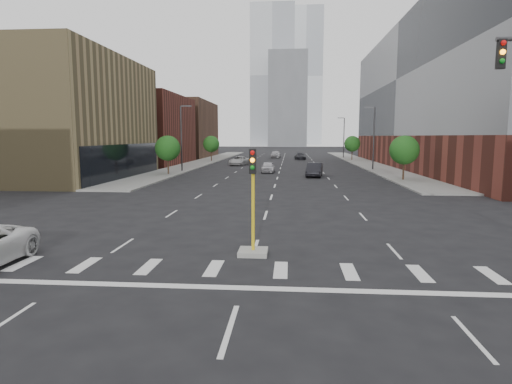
# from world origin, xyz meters

# --- Properties ---
(ground) EXTENTS (400.00, 400.00, 0.00)m
(ground) POSITION_xyz_m (0.00, 0.00, 0.00)
(ground) COLOR black
(ground) RESTS_ON ground
(sidewalk_left_far) EXTENTS (5.00, 92.00, 0.15)m
(sidewalk_left_far) POSITION_xyz_m (-15.00, 74.00, 0.07)
(sidewalk_left_far) COLOR gray
(sidewalk_left_far) RESTS_ON ground
(sidewalk_right_far) EXTENTS (5.00, 92.00, 0.15)m
(sidewalk_right_far) POSITION_xyz_m (15.00, 74.00, 0.07)
(sidewalk_right_far) COLOR gray
(sidewalk_right_far) RESTS_ON ground
(building_left_mid) EXTENTS (20.00, 24.00, 14.00)m
(building_left_mid) POSITION_xyz_m (-27.50, 40.00, 7.00)
(building_left_mid) COLOR #938053
(building_left_mid) RESTS_ON ground
(building_left_far_a) EXTENTS (20.00, 22.00, 12.00)m
(building_left_far_a) POSITION_xyz_m (-27.50, 66.00, 6.00)
(building_left_far_a) COLOR brown
(building_left_far_a) RESTS_ON ground
(building_left_far_b) EXTENTS (20.00, 24.00, 13.00)m
(building_left_far_b) POSITION_xyz_m (-27.50, 92.00, 6.50)
(building_left_far_b) COLOR brown
(building_left_far_b) RESTS_ON ground
(building_right_main) EXTENTS (24.00, 70.00, 22.00)m
(building_right_main) POSITION_xyz_m (29.50, 60.00, 11.00)
(building_right_main) COLOR brown
(building_right_main) RESTS_ON ground
(tower_left) EXTENTS (22.00, 22.00, 70.00)m
(tower_left) POSITION_xyz_m (-8.00, 220.00, 35.00)
(tower_left) COLOR #B2B7BC
(tower_left) RESTS_ON ground
(tower_right) EXTENTS (20.00, 20.00, 80.00)m
(tower_right) POSITION_xyz_m (10.00, 260.00, 40.00)
(tower_right) COLOR #B2B7BC
(tower_right) RESTS_ON ground
(tower_mid) EXTENTS (18.00, 18.00, 44.00)m
(tower_mid) POSITION_xyz_m (0.00, 200.00, 22.00)
(tower_mid) COLOR slate
(tower_mid) RESTS_ON ground
(median_traffic_signal) EXTENTS (1.20, 1.20, 4.40)m
(median_traffic_signal) POSITION_xyz_m (0.00, 8.97, 0.97)
(median_traffic_signal) COLOR #999993
(median_traffic_signal) RESTS_ON ground
(streetlight_right_a) EXTENTS (1.60, 0.22, 9.07)m
(streetlight_right_a) POSITION_xyz_m (13.41, 55.00, 5.01)
(streetlight_right_a) COLOR #2D2D30
(streetlight_right_a) RESTS_ON ground
(streetlight_right_b) EXTENTS (1.60, 0.22, 9.07)m
(streetlight_right_b) POSITION_xyz_m (13.41, 90.00, 5.01)
(streetlight_right_b) COLOR #2D2D30
(streetlight_right_b) RESTS_ON ground
(streetlight_left) EXTENTS (1.60, 0.22, 9.07)m
(streetlight_left) POSITION_xyz_m (-13.41, 50.00, 5.01)
(streetlight_left) COLOR #2D2D30
(streetlight_left) RESTS_ON ground
(tree_left_near) EXTENTS (3.20, 3.20, 4.85)m
(tree_left_near) POSITION_xyz_m (-14.00, 45.00, 3.39)
(tree_left_near) COLOR #382619
(tree_left_near) RESTS_ON ground
(tree_left_far) EXTENTS (3.20, 3.20, 4.85)m
(tree_left_far) POSITION_xyz_m (-14.00, 75.00, 3.39)
(tree_left_far) COLOR #382619
(tree_left_far) RESTS_ON ground
(tree_right_near) EXTENTS (3.20, 3.20, 4.85)m
(tree_right_near) POSITION_xyz_m (14.00, 40.00, 3.39)
(tree_right_near) COLOR #382619
(tree_right_near) RESTS_ON ground
(tree_right_far) EXTENTS (3.20, 3.20, 4.85)m
(tree_right_far) POSITION_xyz_m (14.00, 80.00, 3.39)
(tree_right_far) COLOR #382619
(tree_right_far) RESTS_ON ground
(car_near_left) EXTENTS (1.78, 4.42, 1.51)m
(car_near_left) POSITION_xyz_m (-1.50, 49.76, 0.75)
(car_near_left) COLOR #B3B2B7
(car_near_left) RESTS_ON ground
(car_mid_right) EXTENTS (2.38, 5.29, 1.68)m
(car_mid_right) POSITION_xyz_m (4.46, 44.21, 0.84)
(car_mid_right) COLOR black
(car_mid_right) RESTS_ON ground
(car_far_left) EXTENTS (3.33, 5.79, 1.52)m
(car_far_left) POSITION_xyz_m (-7.21, 64.12, 0.76)
(car_far_left) COLOR #B4B4B4
(car_far_left) RESTS_ON ground
(car_deep_right) EXTENTS (2.56, 5.12, 1.43)m
(car_deep_right) POSITION_xyz_m (3.57, 82.47, 0.71)
(car_deep_right) COLOR black
(car_deep_right) RESTS_ON ground
(car_distant) EXTENTS (2.33, 5.10, 1.70)m
(car_distant) POSITION_xyz_m (-1.81, 89.53, 0.85)
(car_distant) COLOR #AAA9AD
(car_distant) RESTS_ON ground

